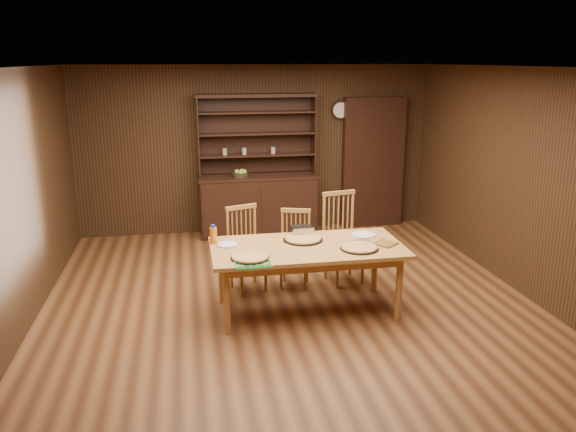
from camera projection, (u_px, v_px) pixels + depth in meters
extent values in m
plane|color=brown|center=(291.00, 305.00, 6.33)|extent=(6.00, 6.00, 0.00)
plane|color=silver|center=(291.00, 67.00, 5.63)|extent=(6.00, 6.00, 0.00)
plane|color=#3A2612|center=(256.00, 150.00, 8.82)|extent=(5.50, 0.00, 5.50)
plane|color=#3A2612|center=(390.00, 314.00, 3.14)|extent=(5.50, 0.00, 5.50)
plane|color=#3A2612|center=(16.00, 205.00, 5.50)|extent=(0.00, 6.00, 6.00)
plane|color=#3A2612|center=(525.00, 183.00, 6.46)|extent=(0.00, 6.00, 6.00)
cube|color=black|center=(259.00, 206.00, 8.80)|extent=(1.80, 0.50, 0.90)
cube|color=black|center=(258.00, 177.00, 8.68)|extent=(1.84, 0.52, 0.04)
cube|color=black|center=(256.00, 134.00, 8.72)|extent=(1.80, 0.02, 1.20)
cube|color=black|center=(198.00, 137.00, 8.43)|extent=(0.02, 0.32, 1.20)
cube|color=black|center=(314.00, 134.00, 8.74)|extent=(0.02, 0.32, 1.20)
cube|color=black|center=(256.00, 95.00, 8.42)|extent=(1.84, 0.34, 0.05)
cylinder|color=#9F9487|center=(225.00, 152.00, 8.56)|extent=(0.07, 0.07, 0.10)
cylinder|color=#9F9487|center=(244.00, 151.00, 8.61)|extent=(0.07, 0.07, 0.10)
cube|color=black|center=(373.00, 163.00, 9.12)|extent=(1.00, 0.18, 2.10)
cylinder|color=black|center=(340.00, 110.00, 8.85)|extent=(0.30, 0.04, 0.30)
cylinder|color=#ECE4C9|center=(341.00, 110.00, 8.83)|extent=(0.24, 0.01, 0.24)
cube|color=#B47B3E|center=(307.00, 248.00, 6.00)|extent=(2.05, 1.03, 0.04)
cylinder|color=#B47B3E|center=(227.00, 301.00, 5.58)|extent=(0.07, 0.07, 0.71)
cylinder|color=#B47B3E|center=(221.00, 273.00, 6.32)|extent=(0.07, 0.07, 0.71)
cylinder|color=#B47B3E|center=(399.00, 288.00, 5.89)|extent=(0.07, 0.07, 0.71)
cylinder|color=#B47B3E|center=(375.00, 263.00, 6.63)|extent=(0.07, 0.07, 0.71)
cube|color=#A17037|center=(248.00, 256.00, 6.66)|extent=(0.52, 0.51, 0.04)
cylinder|color=#A17037|center=(242.00, 280.00, 6.52)|extent=(0.04, 0.04, 0.40)
cylinder|color=#A17037|center=(231.00, 272.00, 6.76)|extent=(0.04, 0.04, 0.40)
cylinder|color=#A17037|center=(266.00, 275.00, 6.67)|extent=(0.04, 0.04, 0.40)
cylinder|color=#A17037|center=(255.00, 267.00, 6.91)|extent=(0.04, 0.04, 0.40)
cube|color=#A17037|center=(241.00, 207.00, 6.64)|extent=(0.38, 0.16, 0.05)
cube|color=#A17037|center=(294.00, 255.00, 6.77)|extent=(0.47, 0.46, 0.04)
cylinder|color=#A17037|center=(281.00, 275.00, 6.71)|extent=(0.03, 0.03, 0.37)
cylinder|color=#A17037|center=(284.00, 267.00, 6.98)|extent=(0.03, 0.03, 0.37)
cylinder|color=#A17037|center=(305.00, 276.00, 6.68)|extent=(0.03, 0.03, 0.37)
cylinder|color=#A17037|center=(307.00, 268.00, 6.94)|extent=(0.03, 0.03, 0.37)
cube|color=#A17037|center=(296.00, 211.00, 6.78)|extent=(0.36, 0.14, 0.05)
cube|color=#A17037|center=(344.00, 245.00, 6.89)|extent=(0.53, 0.52, 0.04)
cylinder|color=#A17037|center=(337.00, 270.00, 6.74)|extent=(0.04, 0.04, 0.45)
cylinder|color=#A17037|center=(325.00, 262.00, 7.04)|extent=(0.04, 0.04, 0.45)
cylinder|color=#A17037|center=(363.00, 267.00, 6.87)|extent=(0.04, 0.04, 0.45)
cylinder|color=#A17037|center=(350.00, 258.00, 7.16)|extent=(0.04, 0.04, 0.45)
cube|color=#A17037|center=(339.00, 193.00, 6.88)|extent=(0.43, 0.12, 0.05)
cylinder|color=black|center=(250.00, 258.00, 5.61)|extent=(0.39, 0.39, 0.01)
cylinder|color=tan|center=(250.00, 257.00, 5.61)|extent=(0.36, 0.36, 0.02)
torus|color=#C79347|center=(250.00, 257.00, 5.61)|extent=(0.37, 0.37, 0.03)
cylinder|color=black|center=(359.00, 249.00, 5.89)|extent=(0.41, 0.41, 0.01)
cylinder|color=tan|center=(359.00, 247.00, 5.89)|extent=(0.37, 0.37, 0.02)
torus|color=#C79347|center=(359.00, 247.00, 5.89)|extent=(0.38, 0.38, 0.03)
cylinder|color=black|center=(303.00, 240.00, 6.18)|extent=(0.44, 0.44, 0.01)
cylinder|color=tan|center=(303.00, 239.00, 6.18)|extent=(0.39, 0.39, 0.02)
torus|color=#C79347|center=(303.00, 239.00, 6.18)|extent=(0.40, 0.40, 0.03)
cylinder|color=silver|center=(228.00, 245.00, 6.01)|extent=(0.23, 0.23, 0.01)
torus|color=#3766A7|center=(227.00, 244.00, 6.01)|extent=(0.23, 0.23, 0.01)
cylinder|color=silver|center=(363.00, 235.00, 6.35)|extent=(0.27, 0.27, 0.01)
torus|color=#3766A7|center=(363.00, 234.00, 6.35)|extent=(0.28, 0.28, 0.01)
cube|color=silver|center=(302.00, 230.00, 6.37)|extent=(0.26, 0.19, 0.10)
cylinder|color=orange|center=(213.00, 235.00, 6.06)|extent=(0.08, 0.08, 0.18)
cylinder|color=#132F9B|center=(213.00, 226.00, 6.03)|extent=(0.04, 0.04, 0.03)
cube|color=#A41912|center=(385.00, 244.00, 6.05)|extent=(0.30, 0.30, 0.02)
cube|color=#A41912|center=(363.00, 242.00, 6.10)|extent=(0.19, 0.19, 0.01)
cylinder|color=black|center=(240.00, 175.00, 8.57)|extent=(0.26, 0.26, 0.06)
sphere|color=#A1D538|center=(237.00, 172.00, 8.55)|extent=(0.08, 0.08, 0.08)
sphere|color=#A1D538|center=(242.00, 171.00, 8.59)|extent=(0.08, 0.08, 0.08)
sphere|color=#A1D538|center=(241.00, 172.00, 8.51)|extent=(0.08, 0.08, 0.08)
sphere|color=#A1D538|center=(244.00, 172.00, 8.55)|extent=(0.08, 0.08, 0.08)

